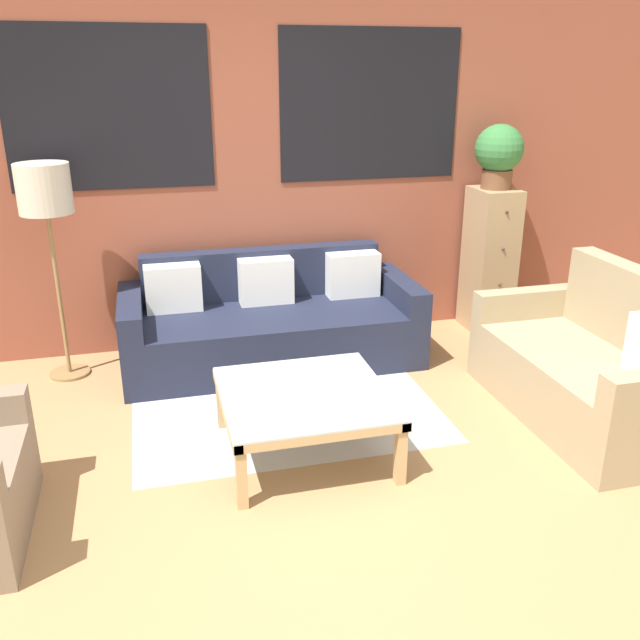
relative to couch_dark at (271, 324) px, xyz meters
The scene contains 9 objects.
ground_plane 1.98m from the couch_dark, 91.80° to the right, with size 16.00×16.00×0.00m, color #AD7F51.
wall_back_brick 1.23m from the couch_dark, 97.20° to the left, with size 8.40×0.09×2.80m.
rug 0.81m from the couch_dark, 94.91° to the right, with size 1.92×1.49×0.00m.
couch_dark is the anchor object (origin of this frame).
settee_vintage 2.24m from the couch_dark, 37.81° to the right, with size 0.80×1.53×0.92m.
coffee_table 1.37m from the couch_dark, 92.74° to the right, with size 0.91×0.91×0.39m.
floor_lamp 1.76m from the couch_dark, behind, with size 0.35×0.35×1.49m.
drawer_cabinet 1.90m from the couch_dark, ahead, with size 0.32×0.42×1.17m.
potted_plant 2.21m from the couch_dark, ahead, with size 0.37×0.37×0.49m.
Camera 1 is at (-0.76, -2.69, 2.07)m, focal length 38.00 mm.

